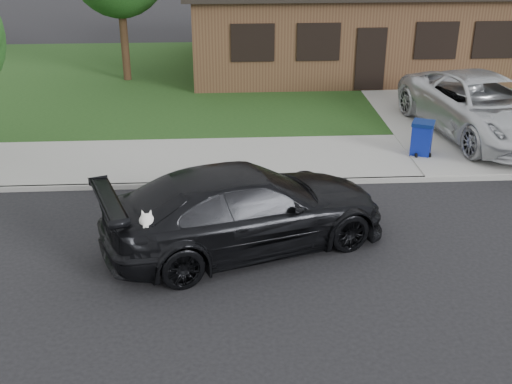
{
  "coord_description": "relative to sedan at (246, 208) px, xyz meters",
  "views": [
    {
      "loc": [
        -1.13,
        -10.36,
        6.24
      ],
      "look_at": [
        -0.49,
        0.74,
        1.1
      ],
      "focal_mm": 45.0,
      "sensor_mm": 36.0,
      "label": 1
    }
  ],
  "objects": [
    {
      "name": "curb",
      "position": [
        0.69,
        2.86,
        -0.75
      ],
      "size": [
        60.0,
        0.12,
        0.12
      ],
      "primitive_type": "cube",
      "color": "gray",
      "rests_on": "ground"
    },
    {
      "name": "minivan",
      "position": [
        6.82,
        5.7,
        0.15
      ],
      "size": [
        3.69,
        6.24,
        1.63
      ],
      "primitive_type": "imported",
      "rotation": [
        0.0,
        0.0,
        0.18
      ],
      "color": "silver",
      "rests_on": "driveway"
    },
    {
      "name": "driveway",
      "position": [
        6.69,
        9.36,
        -0.74
      ],
      "size": [
        4.5,
        13.0,
        0.14
      ],
      "primitive_type": "cube",
      "color": "gray",
      "rests_on": "ground"
    },
    {
      "name": "recycling_bin",
      "position": [
        4.75,
        4.33,
        -0.24
      ],
      "size": [
        0.71,
        0.71,
        0.89
      ],
      "rotation": [
        0.0,
        0.0,
        -0.42
      ],
      "color": "navy",
      "rests_on": "sidewalk"
    },
    {
      "name": "lawn",
      "position": [
        0.69,
        12.36,
        -0.74
      ],
      "size": [
        60.0,
        13.0,
        0.13
      ],
      "primitive_type": "cube",
      "color": "#193814",
      "rests_on": "ground"
    },
    {
      "name": "sidewalk",
      "position": [
        0.69,
        4.36,
        -0.75
      ],
      "size": [
        60.0,
        3.0,
        0.12
      ],
      "primitive_type": "cube",
      "color": "gray",
      "rests_on": "ground"
    },
    {
      "name": "house",
      "position": [
        4.69,
        14.36,
        1.33
      ],
      "size": [
        12.6,
        8.6,
        4.65
      ],
      "color": "#422B1C",
      "rests_on": "ground"
    },
    {
      "name": "sedan",
      "position": [
        0.0,
        0.0,
        0.0
      ],
      "size": [
        5.98,
        3.98,
        1.61
      ],
      "rotation": [
        0.0,
        0.0,
        1.91
      ],
      "color": "black",
      "rests_on": "ground"
    },
    {
      "name": "ground",
      "position": [
        0.69,
        -0.64,
        -0.81
      ],
      "size": [
        120.0,
        120.0,
        0.0
      ],
      "primitive_type": "plane",
      "color": "black",
      "rests_on": "ground"
    }
  ]
}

